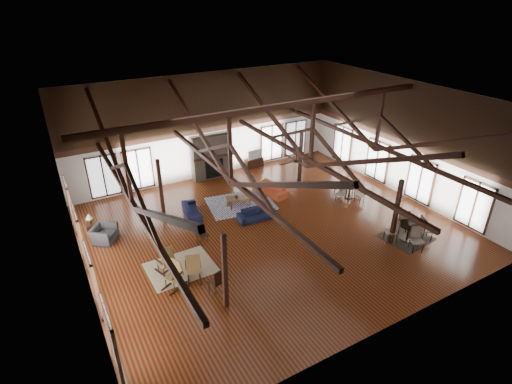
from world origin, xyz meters
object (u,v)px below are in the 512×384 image
armchair (104,234)px  sofa_navy_left (192,210)px  cafe_table_far (350,189)px  cafe_table_near (409,229)px  sofa_navy_front (257,214)px  coffee_table (238,199)px  sofa_orange (270,189)px  tv_console (254,163)px

armchair → sofa_navy_left: bearing=-49.4°
armchair → cafe_table_far: cafe_table_far is taller
armchair → cafe_table_near: cafe_table_near is taller
sofa_navy_front → coffee_table: 1.62m
cafe_table_far → cafe_table_near: bearing=-96.1°
sofa_orange → cafe_table_far: cafe_table_far is taller
armchair → tv_console: armchair is taller
cafe_table_near → cafe_table_far: size_ratio=1.16×
sofa_orange → cafe_table_far: bearing=42.3°
sofa_navy_front → tv_console: 6.35m
cafe_table_far → tv_console: size_ratio=1.61×
sofa_navy_left → sofa_orange: size_ratio=0.90×
sofa_navy_front → cafe_table_near: size_ratio=0.87×
coffee_table → armchair: bearing=-165.0°
sofa_navy_left → cafe_table_far: 8.33m
sofa_navy_left → tv_console: (5.56, 3.67, 0.02)m
sofa_navy_front → armchair: 6.99m
sofa_navy_left → armchair: 4.20m
sofa_navy_left → sofa_orange: bearing=-79.9°
armchair → tv_console: 10.51m
coffee_table → cafe_table_far: (5.56, -2.07, 0.06)m
armchair → sofa_orange: bearing=-51.0°
coffee_table → cafe_table_near: size_ratio=0.63×
cafe_table_near → tv_console: size_ratio=1.88×
sofa_navy_left → cafe_table_near: bearing=-122.2°
coffee_table → tv_console: size_ratio=1.19×
coffee_table → tv_console: 5.09m
sofa_navy_left → tv_console: 6.66m
coffee_table → sofa_navy_left: bearing=-171.8°
sofa_navy_front → sofa_navy_left: size_ratio=1.03×
sofa_navy_left → sofa_orange: (4.53, 0.01, 0.03)m
sofa_navy_front → armchair: bearing=170.8°
sofa_orange → tv_console: sofa_orange is taller
sofa_orange → coffee_table: sofa_orange is taller
sofa_orange → cafe_table_near: bearing=10.8°
sofa_orange → tv_console: size_ratio=1.77×
tv_console → sofa_navy_left: bearing=-146.6°
cafe_table_near → coffee_table: bearing=128.3°
sofa_orange → sofa_navy_left: bearing=-102.6°
cafe_table_near → sofa_navy_front: bearing=135.5°
sofa_navy_front → cafe_table_near: bearing=-39.7°
sofa_orange → coffee_table: (-2.11, -0.34, 0.12)m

